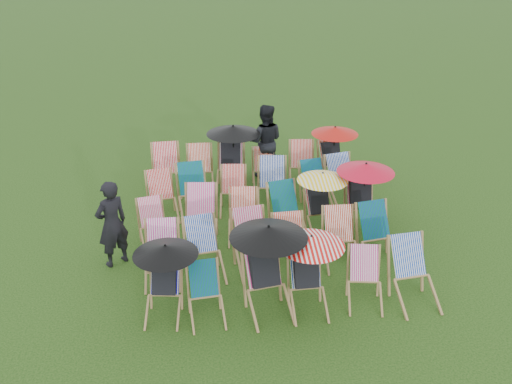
{
  "coord_description": "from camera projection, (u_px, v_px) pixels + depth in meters",
  "views": [
    {
      "loc": [
        -1.42,
        -9.5,
        5.68
      ],
      "look_at": [
        -0.15,
        0.19,
        0.9
      ],
      "focal_mm": 40.0,
      "sensor_mm": 36.0,
      "label": 1
    }
  ],
  "objects": [
    {
      "name": "deckchair_9",
      "position": [
        291.0,
        246.0,
        9.92
      ],
      "size": [
        0.65,
        0.89,
        0.94
      ],
      "rotation": [
        0.0,
        0.0,
        0.03
      ],
      "color": "olive",
      "rests_on": "ground"
    },
    {
      "name": "person_left",
      "position": [
        112.0,
        224.0,
        9.94
      ],
      "size": [
        0.71,
        0.66,
        1.62
      ],
      "primitive_type": "imported",
      "rotation": [
        0.0,
        0.0,
        3.76
      ],
      "color": "black",
      "rests_on": "ground"
    },
    {
      "name": "deckchair_16",
      "position": [
        321.0,
        201.0,
        11.13
      ],
      "size": [
        1.0,
        1.07,
        1.19
      ],
      "rotation": [
        0.0,
        0.0,
        0.12
      ],
      "color": "olive",
      "rests_on": "ground"
    },
    {
      "name": "deckchair_24",
      "position": [
        166.0,
        170.0,
        12.75
      ],
      "size": [
        0.7,
        0.96,
        1.03
      ],
      "rotation": [
        0.0,
        0.0,
        0.02
      ],
      "color": "olive",
      "rests_on": "ground"
    },
    {
      "name": "person_rear",
      "position": [
        265.0,
        141.0,
        13.34
      ],
      "size": [
        0.98,
        0.83,
        1.78
      ],
      "primitive_type": "imported",
      "rotation": [
        0.0,
        0.0,
        2.95
      ],
      "color": "black",
      "rests_on": "ground"
    },
    {
      "name": "deckchair_6",
      "position": [
        162.0,
        255.0,
        9.65
      ],
      "size": [
        0.66,
        0.91,
        0.96
      ],
      "rotation": [
        0.0,
        0.0,
        -0.03
      ],
      "color": "olive",
      "rests_on": "ground"
    },
    {
      "name": "deckchair_29",
      "position": [
        334.0,
        153.0,
        13.23
      ],
      "size": [
        1.08,
        1.17,
        1.28
      ],
      "rotation": [
        0.0,
        0.0,
        0.15
      ],
      "color": "olive",
      "rests_on": "ground"
    },
    {
      "name": "deckchair_8",
      "position": [
        253.0,
        243.0,
        9.95
      ],
      "size": [
        0.78,
        1.0,
        1.0
      ],
      "rotation": [
        0.0,
        0.0,
        0.13
      ],
      "color": "olive",
      "rests_on": "ground"
    },
    {
      "name": "deckchair_21",
      "position": [
        272.0,
        185.0,
        12.08
      ],
      "size": [
        0.78,
        1.0,
        1.01
      ],
      "rotation": [
        0.0,
        0.0,
        -0.13
      ],
      "color": "olive",
      "rests_on": "ground"
    },
    {
      "name": "deckchair_1",
      "position": [
        206.0,
        295.0,
        8.74
      ],
      "size": [
        0.62,
        0.81,
        0.83
      ],
      "rotation": [
        0.0,
        0.0,
        0.09
      ],
      "color": "olive",
      "rests_on": "ground"
    },
    {
      "name": "deckchair_17",
      "position": [
        363.0,
        195.0,
        11.19
      ],
      "size": [
        1.13,
        1.18,
        1.34
      ],
      "rotation": [
        0.0,
        0.0,
        -0.07
      ],
      "color": "olive",
      "rests_on": "ground"
    },
    {
      "name": "deckchair_3",
      "position": [
        309.0,
        272.0,
        8.87
      ],
      "size": [
        1.05,
        1.09,
        1.25
      ],
      "rotation": [
        0.0,
        0.0,
        0.01
      ],
      "color": "olive",
      "rests_on": "ground"
    },
    {
      "name": "deckchair_14",
      "position": [
        243.0,
        217.0,
        10.92
      ],
      "size": [
        0.69,
        0.9,
        0.91
      ],
      "rotation": [
        0.0,
        0.0,
        -0.12
      ],
      "color": "olive",
      "rests_on": "ground"
    },
    {
      "name": "deckchair_27",
      "position": [
        264.0,
        169.0,
        13.05
      ],
      "size": [
        0.59,
        0.8,
        0.84
      ],
      "rotation": [
        0.0,
        0.0,
        -0.05
      ],
      "color": "olive",
      "rests_on": "ground"
    },
    {
      "name": "deckchair_20",
      "position": [
        233.0,
        191.0,
        11.95
      ],
      "size": [
        0.68,
        0.88,
        0.89
      ],
      "rotation": [
        0.0,
        0.0,
        -0.12
      ],
      "color": "olive",
      "rests_on": "ground"
    },
    {
      "name": "deckchair_12",
      "position": [
        153.0,
        224.0,
        10.73
      ],
      "size": [
        0.69,
        0.86,
        0.83
      ],
      "rotation": [
        0.0,
        0.0,
        0.2
      ],
      "color": "olive",
      "rests_on": "ground"
    },
    {
      "name": "deckchair_23",
      "position": [
        345.0,
        182.0,
        12.2
      ],
      "size": [
        0.84,
        1.04,
        1.01
      ],
      "rotation": [
        0.0,
        0.0,
        0.2
      ],
      "color": "olive",
      "rests_on": "ground"
    },
    {
      "name": "deckchair_19",
      "position": [
        194.0,
        192.0,
        11.77
      ],
      "size": [
        0.77,
        1.0,
        1.01
      ],
      "rotation": [
        0.0,
        0.0,
        0.12
      ],
      "color": "olive",
      "rests_on": "ground"
    },
    {
      "name": "deckchair_0",
      "position": [
        164.0,
        280.0,
        8.74
      ],
      "size": [
        1.0,
        1.07,
        1.19
      ],
      "rotation": [
        0.0,
        0.0,
        -0.16
      ],
      "color": "olive",
      "rests_on": "ground"
    },
    {
      "name": "deckchair_7",
      "position": [
        204.0,
        250.0,
        9.79
      ],
      "size": [
        0.77,
        0.97,
        0.96
      ],
      "rotation": [
        0.0,
        0.0,
        0.17
      ],
      "color": "olive",
      "rests_on": "ground"
    },
    {
      "name": "deckchair_15",
      "position": [
        288.0,
        212.0,
        11.02
      ],
      "size": [
        0.81,
        1.01,
        0.98
      ],
      "rotation": [
        0.0,
        0.0,
        0.2
      ],
      "color": "olive",
      "rests_on": "ground"
    },
    {
      "name": "deckchair_26",
      "position": [
        231.0,
        156.0,
        12.88
      ],
      "size": [
        1.21,
        1.28,
        1.43
      ],
      "rotation": [
        0.0,
        0.0,
        -0.14
      ],
      "color": "olive",
      "rests_on": "ground"
    },
    {
      "name": "deckchair_25",
      "position": [
        200.0,
        170.0,
        12.88
      ],
      "size": [
        0.67,
        0.91,
        0.96
      ],
      "rotation": [
        0.0,
        0.0,
        -0.04
      ],
      "color": "olive",
      "rests_on": "ground"
    },
    {
      "name": "ground",
      "position": [
        265.0,
        237.0,
        11.12
      ],
      "size": [
        100.0,
        100.0,
        0.0
      ],
      "primitive_type": "plane",
      "color": "black",
      "rests_on": "ground"
    },
    {
      "name": "deckchair_4",
      "position": [
        365.0,
        280.0,
        9.09
      ],
      "size": [
        0.7,
        0.88,
        0.86
      ],
      "rotation": [
        0.0,
        0.0,
        -0.17
      ],
      "color": "olive",
      "rests_on": "ground"
    },
    {
      "name": "deckchair_10",
      "position": [
        341.0,
        239.0,
        10.14
      ],
      "size": [
        0.67,
        0.9,
        0.95
      ],
      "rotation": [
        0.0,
        0.0,
        -0.05
      ],
      "color": "olive",
      "rests_on": "ground"
    },
    {
      "name": "deckchair_11",
      "position": [
        380.0,
        237.0,
        10.15
      ],
      "size": [
        0.8,
        1.02,
        1.01
      ],
      "rotation": [
        0.0,
        0.0,
        0.15
      ],
      "color": "olive",
      "rests_on": "ground"
    },
    {
      "name": "deckchair_2",
      "position": [
        268.0,
        268.0,
        8.79
      ],
      "size": [
        1.21,
        1.31,
        1.44
      ],
      "rotation": [
        0.0,
        0.0,
        0.17
      ],
      "color": "olive",
      "rests_on": "ground"
    },
    {
      "name": "deckchair_28",
      "position": [
        302.0,
        165.0,
        13.11
      ],
      "size": [
        0.73,
        0.94,
        0.95
      ],
      "rotation": [
        0.0,
        0.0,
        -0.12
      ],
      "color": "olive",
      "rests_on": "ground"
    },
    {
      "name": "deckchair_5",
      "position": [
        415.0,
        274.0,
        9.08
      ],
      "size": [
        0.76,
        0.99,
        1.01
      ],
      "rotation": [
        0.0,
        0.0,
        0.1
      ],
      "color": "olive",
      "rests_on": "ground"
    },
    {
      "name": "deckchair_13",
      "position": [
        200.0,
        216.0,
        10.83
      ],
      "size": [
        0.78,
        1.0,
        1.01
      ],
      "rotation": [
        0.0,
        0.0,
        -0.12
      ],
      "color": "olive",
      "rests_on": "ground"
    },
    {
      "name": "deckchair_18",
      "position": [
        162.0,
        197.0,
        11.69
      ],
      "size": [
        0.74,
        0.93,
        0.91
      ],
      "rotation": [
        0.0,
        0.0,
        0.17
      ],
      "color": "olive",
      "rests_on": "ground"
    },
    {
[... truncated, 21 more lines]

